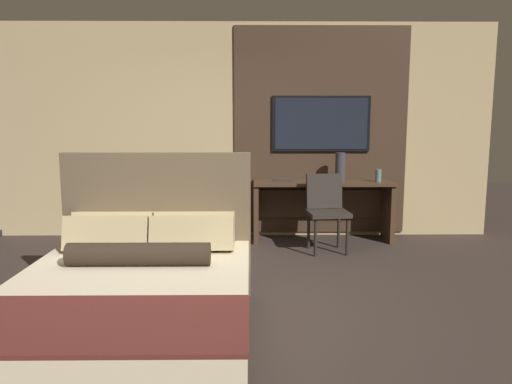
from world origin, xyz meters
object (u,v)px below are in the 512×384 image
(desk, at_px, (322,200))
(vase_tall, at_px, (340,167))
(desk_chair, at_px, (326,205))
(book, at_px, (283,180))
(tv, at_px, (321,124))
(bed, at_px, (133,301))
(vase_short, at_px, (378,176))

(desk, bearing_deg, vase_tall, -5.13)
(desk_chair, distance_m, book, 0.77)
(tv, bearing_deg, bed, -118.27)
(desk_chair, relative_size, vase_tall, 2.48)
(bed, xyz_separation_m, tv, (1.74, 3.24, 1.18))
(bed, height_order, book, bed)
(vase_tall, height_order, book, vase_tall)
(bed, height_order, vase_tall, bed)
(vase_short, bearing_deg, desk, 174.13)
(bed, bearing_deg, book, 67.96)
(tv, relative_size, vase_tall, 3.48)
(desk, height_order, book, book)
(desk, bearing_deg, bed, -119.91)
(vase_tall, height_order, vase_short, vase_tall)
(bed, bearing_deg, vase_short, 50.41)
(tv, xyz_separation_m, desk_chair, (-0.02, -0.73, -0.95))
(bed, relative_size, desk_chair, 2.46)
(desk_chair, bearing_deg, desk, 81.11)
(desk_chair, bearing_deg, vase_tall, 57.41)
(tv, bearing_deg, vase_short, -22.03)
(bed, xyz_separation_m, desk, (1.74, 3.03, 0.20))
(bed, height_order, vase_short, bed)
(desk, distance_m, desk_chair, 0.52)
(tv, bearing_deg, desk_chair, -91.95)
(tv, distance_m, vase_short, 1.00)
(bed, distance_m, tv, 3.87)
(vase_short, bearing_deg, vase_tall, 173.79)
(bed, bearing_deg, tv, 61.73)
(tv, relative_size, book, 5.18)
(bed, distance_m, vase_short, 3.88)
(book, bearing_deg, vase_tall, -4.23)
(desk_chair, bearing_deg, vase_short, 25.30)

